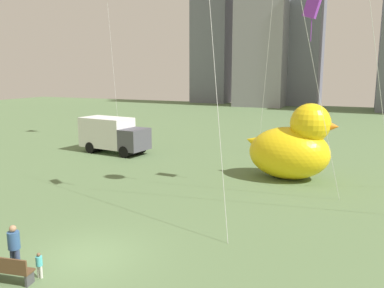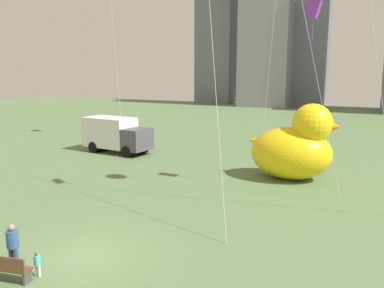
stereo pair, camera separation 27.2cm
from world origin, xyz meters
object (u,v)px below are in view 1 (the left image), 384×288
Objects in this scene: kite_purple at (312,7)px; park_bench at (7,269)px; giant_inflatable_duck at (293,147)px; person_adult at (14,246)px; person_child at (39,264)px; box_truck at (113,135)px.

park_bench is at bearing -118.34° from kite_purple.
park_bench is at bearing -110.30° from giant_inflatable_duck.
giant_inflatable_duck reaches higher than person_adult.
person_adult is 1.15m from person_child.
park_bench reaches higher than person_child.
park_bench is 17.55m from kite_purple.
giant_inflatable_duck is at bearing 69.70° from park_bench.
giant_inflatable_duck is 0.55× the size of kite_purple.
kite_purple is (6.42, 12.49, 9.22)m from person_child.
person_adult is 19.53m from box_truck.
person_adult is 0.15× the size of kite_purple.
person_child is 16.80m from kite_purple.
park_bench is 0.16× the size of kite_purple.
person_adult is 16.72m from giant_inflatable_duck.
giant_inflatable_duck is 8.32m from kite_purple.
person_adult is at bearing -112.42° from giant_inflatable_duck.
kite_purple reaches higher than box_truck.
park_bench is at bearing -58.79° from person_adult.
kite_purple is (7.50, 12.47, 8.81)m from person_adult.
park_bench is at bearing -135.93° from person_child.
park_bench is 0.29× the size of giant_inflatable_duck.
giant_inflatable_duck reaches higher than park_bench.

